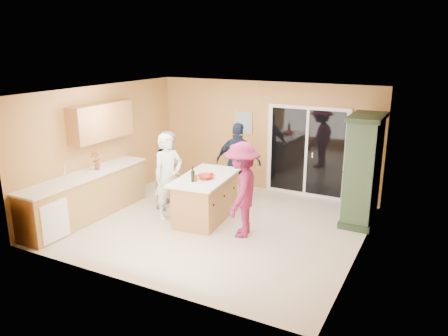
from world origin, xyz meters
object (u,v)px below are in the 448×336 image
at_px(green_hutch, 363,171).
at_px(woman_navy, 238,162).
at_px(woman_grey, 170,169).
at_px(woman_white, 168,177).
at_px(kitchen_island, 206,199).
at_px(woman_magenta, 242,190).

distance_m(green_hutch, woman_navy, 2.71).
bearing_deg(woman_grey, woman_white, -151.27).
xyz_separation_m(kitchen_island, woman_navy, (0.09, 1.32, 0.46)).
distance_m(green_hutch, woman_white, 3.83).
relative_size(kitchen_island, woman_magenta, 1.02).
bearing_deg(green_hutch, woman_navy, 179.17).
xyz_separation_m(green_hutch, woman_navy, (-2.70, 0.04, -0.17)).
bearing_deg(green_hutch, woman_white, -155.96).
relative_size(green_hutch, woman_grey, 1.30).
distance_m(woman_grey, woman_navy, 1.53).
height_order(green_hutch, woman_white, green_hutch).
height_order(kitchen_island, woman_magenta, woman_magenta).
bearing_deg(kitchen_island, woman_white, -164.36).
height_order(woman_navy, woman_magenta, woman_navy).
relative_size(green_hutch, woman_white, 1.24).
bearing_deg(woman_grey, kitchen_island, -109.87).
xyz_separation_m(green_hutch, woman_grey, (-3.86, -0.96, -0.22)).
height_order(woman_white, woman_navy, woman_navy).
bearing_deg(kitchen_island, woman_grey, 157.40).
bearing_deg(kitchen_island, green_hutch, 19.07).
distance_m(woman_navy, woman_magenta, 1.91).
distance_m(kitchen_island, woman_magenta, 1.13).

